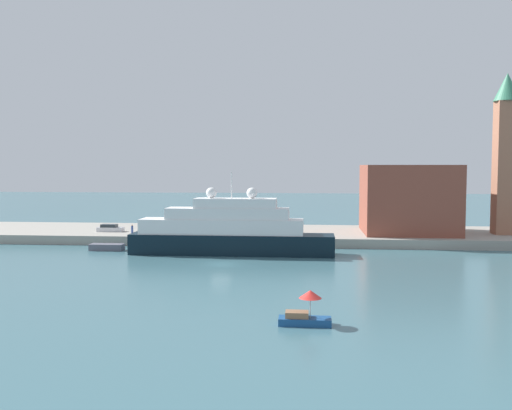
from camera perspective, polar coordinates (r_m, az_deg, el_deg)
name	(u,v)px	position (r m, az deg, el deg)	size (l,w,h in m)	color
ground	(221,264)	(75.29, -3.55, -5.98)	(400.00, 400.00, 0.00)	#3D6670
quay_dock	(244,234)	(101.42, -1.19, -2.98)	(110.00, 21.52, 1.51)	gray
large_yacht	(229,232)	(83.52, -2.76, -2.68)	(29.93, 4.88, 12.11)	black
small_motorboat	(305,312)	(47.15, 4.97, -10.66)	(4.28, 1.86, 2.88)	navy
work_barge	(107,247)	(90.44, -14.74, -4.11)	(5.14, 1.92, 0.99)	#595966
harbor_building	(408,199)	(100.82, 15.03, 0.60)	(15.31, 15.13, 11.63)	brown
bell_tower	(506,147)	(103.77, 23.76, 5.34)	(4.34, 4.34, 26.82)	#9E664C
parked_car	(110,228)	(102.65, -14.43, -2.28)	(4.49, 1.78, 1.28)	silver
person_figure	(132,230)	(96.73, -12.33, -2.47)	(0.36, 0.36, 1.74)	#334C8C
mooring_bollard	(247,234)	(92.24, -0.88, -2.96)	(0.48, 0.48, 0.74)	black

